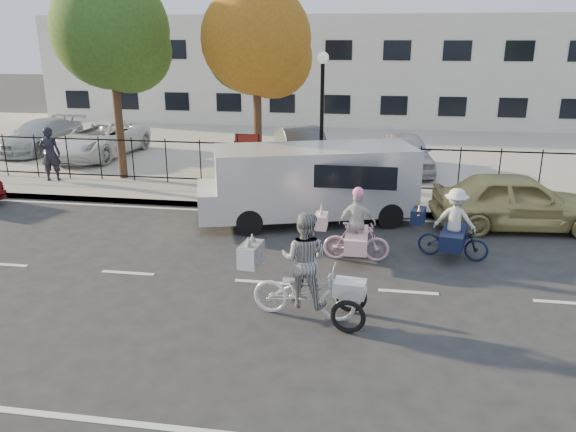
% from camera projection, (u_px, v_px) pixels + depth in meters
% --- Properties ---
extents(ground, '(120.00, 120.00, 0.00)m').
position_uv_depth(ground, '(263.00, 282.00, 11.77)').
color(ground, '#333334').
extents(road_markings, '(60.00, 9.52, 0.01)m').
position_uv_depth(road_markings, '(263.00, 282.00, 11.77)').
color(road_markings, silver).
rests_on(road_markings, ground).
extents(curb, '(60.00, 0.10, 0.15)m').
position_uv_depth(curb, '(297.00, 209.00, 16.49)').
color(curb, '#A8A399').
rests_on(curb, ground).
extents(sidewalk, '(60.00, 2.20, 0.15)m').
position_uv_depth(sidewalk, '(302.00, 199.00, 17.48)').
color(sidewalk, '#A8A399').
rests_on(sidewalk, ground).
extents(parking_lot, '(60.00, 15.60, 0.15)m').
position_uv_depth(parking_lot, '(328.00, 146.00, 25.84)').
color(parking_lot, '#A8A399').
rests_on(parking_lot, ground).
extents(iron_fence, '(58.00, 0.06, 1.50)m').
position_uv_depth(iron_fence, '(307.00, 166.00, 18.26)').
color(iron_fence, black).
rests_on(iron_fence, sidewalk).
extents(building, '(34.00, 10.00, 6.00)m').
position_uv_depth(building, '(344.00, 68.00, 34.33)').
color(building, silver).
rests_on(building, ground).
extents(lamppost, '(0.36, 0.36, 4.33)m').
position_uv_depth(lamppost, '(322.00, 98.00, 17.13)').
color(lamppost, black).
rests_on(lamppost, sidewalk).
extents(street_sign, '(0.85, 0.06, 1.80)m').
position_uv_depth(street_sign, '(248.00, 150.00, 18.00)').
color(street_sign, black).
rests_on(street_sign, sidewalk).
extents(zebra_trike, '(2.35, 1.00, 2.01)m').
position_uv_depth(zebra_trike, '(304.00, 278.00, 10.11)').
color(zebra_trike, white).
rests_on(zebra_trike, ground).
extents(unicorn_bike, '(1.71, 1.18, 1.74)m').
position_uv_depth(unicorn_bike, '(355.00, 234.00, 12.73)').
color(unicorn_bike, '#E5AEC9').
rests_on(unicorn_bike, ground).
extents(bull_bike, '(1.85, 1.29, 1.67)m').
position_uv_depth(bull_bike, '(453.00, 231.00, 12.88)').
color(bull_bike, '#101B37').
rests_on(bull_bike, ground).
extents(white_van, '(6.31, 3.52, 2.08)m').
position_uv_depth(white_van, '(311.00, 181.00, 15.33)').
color(white_van, silver).
rests_on(white_van, ground).
extents(gold_sedan, '(4.60, 2.19, 1.52)m').
position_uv_depth(gold_sedan, '(518.00, 201.00, 14.86)').
color(gold_sedan, tan).
rests_on(gold_sedan, ground).
extents(pedestrian, '(0.77, 0.61, 1.86)m').
position_uv_depth(pedestrian, '(50.00, 154.00, 19.16)').
color(pedestrian, black).
rests_on(pedestrian, sidewalk).
extents(lot_car_a, '(2.20, 4.72, 1.33)m').
position_uv_depth(lot_car_a, '(41.00, 136.00, 24.13)').
color(lot_car_a, '#B4B8BC').
rests_on(lot_car_a, parking_lot).
extents(lot_car_b, '(2.74, 5.32, 1.44)m').
position_uv_depth(lot_car_b, '(99.00, 139.00, 23.04)').
color(lot_car_b, white).
rests_on(lot_car_b, parking_lot).
extents(lot_car_c, '(2.91, 4.62, 1.44)m').
position_uv_depth(lot_car_c, '(303.00, 147.00, 21.40)').
color(lot_car_c, '#4F5156').
rests_on(lot_car_c, parking_lot).
extents(lot_car_d, '(2.17, 4.23, 1.38)m').
position_uv_depth(lot_car_d, '(406.00, 153.00, 20.57)').
color(lot_car_d, '#B2B3BB').
rests_on(lot_car_d, parking_lot).
extents(tree_west, '(3.83, 3.83, 7.01)m').
position_uv_depth(tree_west, '(116.00, 36.00, 18.39)').
color(tree_west, '#442D1D').
rests_on(tree_west, ground).
extents(tree_mid, '(3.63, 3.62, 6.63)m').
position_uv_depth(tree_mid, '(261.00, 45.00, 18.36)').
color(tree_mid, '#442D1D').
rests_on(tree_mid, ground).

